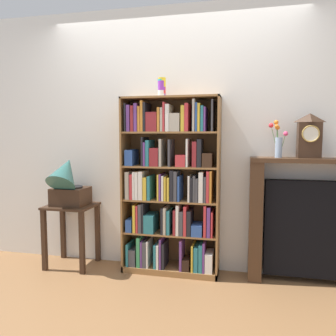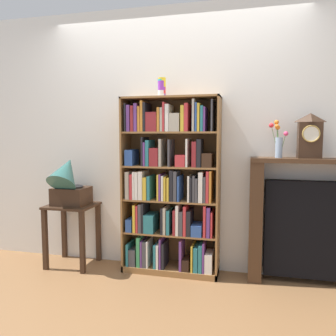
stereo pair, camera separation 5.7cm
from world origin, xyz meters
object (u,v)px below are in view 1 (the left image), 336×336
object	(u,v)px
cup_stack	(162,87)
flower_vase	(278,141)
bookshelf	(170,191)
side_table_left	(71,222)
fireplace_mantel	(308,222)
mantel_clock	(309,136)
gramophone	(68,182)

from	to	relation	value
cup_stack	flower_vase	bearing A→B (deg)	1.72
bookshelf	side_table_left	world-z (taller)	bookshelf
bookshelf	fireplace_mantel	xyz separation A→B (m)	(1.27, 0.05, -0.25)
side_table_left	mantel_clock	size ratio (longest dim) A/B	1.62
bookshelf	gramophone	bearing A→B (deg)	-173.54
side_table_left	mantel_clock	xyz separation A→B (m)	(2.27, 0.09, 0.88)
side_table_left	gramophone	size ratio (longest dim) A/B	1.14
fireplace_mantel	gramophone	bearing A→B (deg)	-175.92
fireplace_mantel	mantel_clock	size ratio (longest dim) A/B	2.92
side_table_left	gramophone	xyz separation A→B (m)	(0.00, -0.06, 0.42)
fireplace_mantel	flower_vase	distance (m)	0.79
side_table_left	mantel_clock	distance (m)	2.44
bookshelf	flower_vase	world-z (taller)	bookshelf
side_table_left	fireplace_mantel	size ratio (longest dim) A/B	0.56
cup_stack	gramophone	bearing A→B (deg)	-172.87
side_table_left	fireplace_mantel	distance (m)	2.30
fireplace_mantel	flower_vase	xyz separation A→B (m)	(-0.28, -0.01, 0.73)
cup_stack	gramophone	xyz separation A→B (m)	(-0.94, -0.12, -0.91)
mantel_clock	flower_vase	size ratio (longest dim) A/B	1.16
bookshelf	side_table_left	xyz separation A→B (m)	(-1.02, -0.06, -0.35)
bookshelf	gramophone	size ratio (longest dim) A/B	3.06
fireplace_mantel	flower_vase	size ratio (longest dim) A/B	3.39
fireplace_mantel	flower_vase	world-z (taller)	flower_vase
fireplace_mantel	cup_stack	bearing A→B (deg)	-178.07
cup_stack	fireplace_mantel	world-z (taller)	cup_stack
side_table_left	flower_vase	size ratio (longest dim) A/B	1.89
cup_stack	gramophone	distance (m)	1.32
bookshelf	side_table_left	size ratio (longest dim) A/B	2.68
side_table_left	fireplace_mantel	bearing A→B (deg)	2.70
cup_stack	fireplace_mantel	xyz separation A→B (m)	(1.35, 0.05, -1.23)
side_table_left	fireplace_mantel	xyz separation A→B (m)	(2.29, 0.11, 0.10)
cup_stack	mantel_clock	bearing A→B (deg)	1.00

